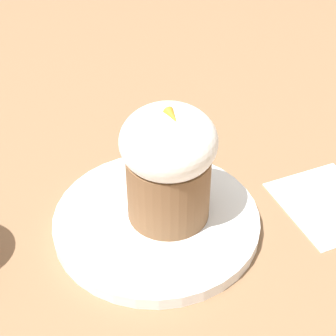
% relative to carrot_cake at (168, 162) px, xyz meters
% --- Properties ---
extents(ground_plane, '(4.00, 4.00, 0.00)m').
position_rel_carrot_cake_xyz_m(ground_plane, '(0.00, -0.01, -0.08)').
color(ground_plane, '#846042').
extents(dessert_plate, '(0.20, 0.20, 0.01)m').
position_rel_carrot_cake_xyz_m(dessert_plate, '(0.00, -0.01, -0.07)').
color(dessert_plate, white).
rests_on(dessert_plate, ground_plane).
extents(carrot_cake, '(0.09, 0.09, 0.12)m').
position_rel_carrot_cake_xyz_m(carrot_cake, '(0.00, 0.00, 0.00)').
color(carrot_cake, brown).
rests_on(carrot_cake, dessert_plate).
extents(spoon, '(0.07, 0.09, 0.01)m').
position_rel_carrot_cake_xyz_m(spoon, '(-0.01, -0.03, -0.06)').
color(spoon, '#B7B7BC').
rests_on(spoon, dessert_plate).
extents(paper_napkin, '(0.11, 0.09, 0.00)m').
position_rel_carrot_cake_xyz_m(paper_napkin, '(0.05, 0.16, -0.07)').
color(paper_napkin, white).
rests_on(paper_napkin, ground_plane).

